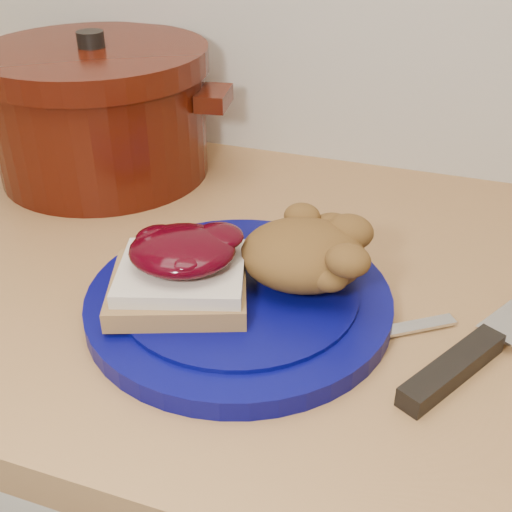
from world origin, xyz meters
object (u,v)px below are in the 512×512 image
(pepper_grinder, at_px, (7,114))
(dutch_oven, at_px, (100,111))
(butter_knife, at_px, (361,337))
(chef_knife, at_px, (482,346))
(plate, at_px, (239,301))

(pepper_grinder, bearing_deg, dutch_oven, -0.00)
(butter_knife, xyz_separation_m, pepper_grinder, (-0.55, 0.24, 0.06))
(pepper_grinder, bearing_deg, chef_knife, -19.42)
(pepper_grinder, bearing_deg, butter_knife, -24.00)
(plate, relative_size, pepper_grinder, 2.28)
(chef_knife, distance_m, pepper_grinder, 0.69)
(butter_knife, distance_m, pepper_grinder, 0.60)
(chef_knife, bearing_deg, pepper_grinder, 100.01)
(butter_knife, relative_size, pepper_grinder, 1.47)
(chef_knife, height_order, butter_knife, chef_knife)
(plate, height_order, butter_knife, plate)
(butter_knife, height_order, pepper_grinder, pepper_grinder)
(plate, distance_m, dutch_oven, 0.37)
(chef_knife, xyz_separation_m, pepper_grinder, (-0.65, 0.23, 0.05))
(butter_knife, bearing_deg, chef_knife, -26.93)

